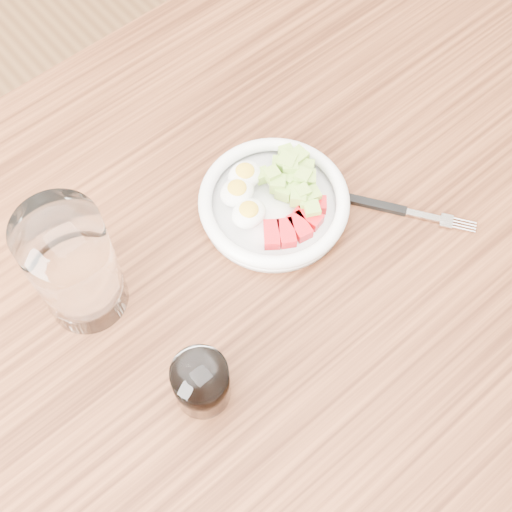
# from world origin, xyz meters

# --- Properties ---
(ground) EXTENTS (4.00, 4.00, 0.00)m
(ground) POSITION_xyz_m (0.00, 0.00, 0.00)
(ground) COLOR brown
(ground) RESTS_ON ground
(dining_table) EXTENTS (1.50, 0.90, 0.77)m
(dining_table) POSITION_xyz_m (0.00, 0.00, 0.67)
(dining_table) COLOR brown
(dining_table) RESTS_ON ground
(bowl) EXTENTS (0.19, 0.19, 0.05)m
(bowl) POSITION_xyz_m (0.06, 0.06, 0.79)
(bowl) COLOR white
(bowl) RESTS_ON dining_table
(fork) EXTENTS (0.11, 0.15, 0.01)m
(fork) POSITION_xyz_m (0.18, -0.04, 0.77)
(fork) COLOR black
(fork) RESTS_ON dining_table
(water_glass) EXTENTS (0.10, 0.10, 0.17)m
(water_glass) POSITION_xyz_m (-0.19, 0.11, 0.86)
(water_glass) COLOR white
(water_glass) RESTS_ON dining_table
(coffee_glass) EXTENTS (0.06, 0.06, 0.07)m
(coffee_glass) POSITION_xyz_m (-0.16, -0.07, 0.81)
(coffee_glass) COLOR white
(coffee_glass) RESTS_ON dining_table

